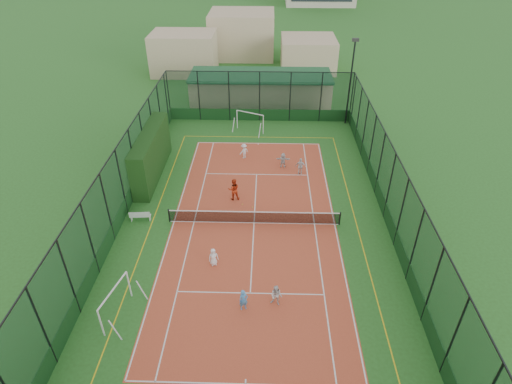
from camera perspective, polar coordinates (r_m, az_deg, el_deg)
ground at (r=29.27m, az=-0.26°, el=-4.16°), size 300.00×300.00×0.00m
court_slab at (r=29.26m, az=-0.26°, el=-4.15°), size 11.17×23.97×0.01m
tennis_net at (r=28.95m, az=-0.27°, el=-3.33°), size 11.67×0.12×1.06m
perimeter_fence at (r=27.81m, az=-0.28°, el=-0.08°), size 18.12×34.12×5.00m
floodlight_ne at (r=42.77m, az=12.44°, el=14.02°), size 0.60×0.26×8.25m
clubhouse at (r=48.00m, az=0.62°, el=13.69°), size 15.20×7.20×3.15m
hedge_left at (r=34.75m, az=-13.78°, el=4.93°), size 1.24×8.23×3.60m
white_bench at (r=30.34m, az=-15.17°, el=-3.04°), size 1.45×0.51×0.80m
futsal_goal_near at (r=23.96m, az=-18.20°, el=-13.85°), size 2.95×1.47×1.83m
futsal_goal_far at (r=41.32m, az=-0.81°, el=9.32°), size 2.98×1.97×1.87m
child_near_left at (r=25.89m, az=-5.70°, el=-8.60°), size 0.67×0.56×1.18m
child_near_mid at (r=23.30m, az=-1.67°, el=-14.19°), size 0.56×0.46×1.31m
child_near_right at (r=23.54m, az=2.73°, el=-13.62°), size 0.76×0.67×1.30m
child_far_left at (r=36.62m, az=-1.61°, el=5.48°), size 0.97×0.93×1.32m
child_far_right at (r=34.41m, az=5.96°, el=3.41°), size 0.87×0.45×1.43m
child_far_back at (r=35.37m, az=3.62°, el=4.27°), size 1.17×0.42×1.25m
coach at (r=31.18m, az=-2.99°, el=0.36°), size 0.92×0.77×1.70m
tennis_balls at (r=30.47m, az=-1.01°, el=-2.34°), size 0.82×1.60×0.07m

